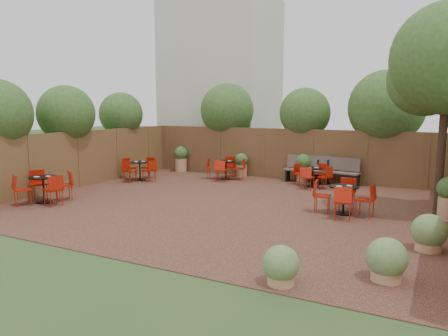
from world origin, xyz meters
The scene contains 12 objects.
ground centered at (0.00, 0.00, 0.00)m, with size 80.00×80.00×0.00m, color #354F23.
courtyard_paving centered at (0.00, 0.00, 0.01)m, with size 12.00×10.00×0.02m, color #371B16.
fence_back centered at (0.00, 5.00, 1.00)m, with size 12.00×0.08×2.00m, color #56321F.
fence_left centered at (-6.00, 0.00, 1.00)m, with size 0.08×10.00×2.00m, color #56321F.
neighbour_building centered at (-4.50, 8.00, 4.00)m, with size 5.00×4.00×8.00m, color beige.
overhang_foliage centered at (-0.41, 3.29, 2.69)m, with size 15.53×10.73×2.75m.
courtyard_tree centered at (5.39, 1.42, 3.88)m, with size 2.93×2.85×5.45m.
park_bench_left centered at (0.95, 4.63, 0.54)m, with size 1.66×0.58×1.01m.
park_bench_right centered at (2.05, 4.63, 0.54)m, with size 1.67×0.73×1.00m.
bistro_tables centered at (-1.64, 1.22, 0.45)m, with size 9.79×7.75×0.91m.
planters centered at (0.08, 3.66, 0.60)m, with size 11.03×4.26×1.10m.
low_shrubs centered at (4.57, -3.20, 0.36)m, with size 2.69×3.52×0.74m.
Camera 1 is at (5.42, -10.81, 2.85)m, focal length 33.92 mm.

